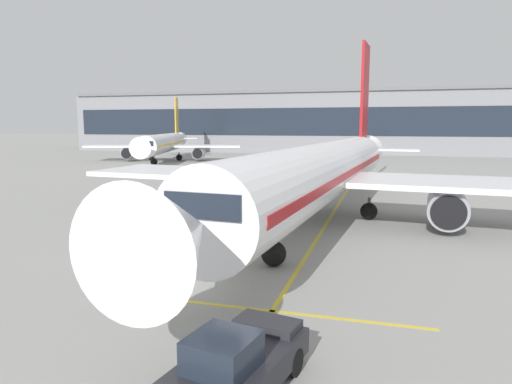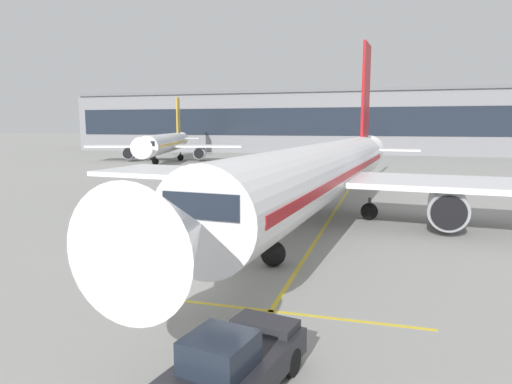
% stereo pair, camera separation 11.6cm
% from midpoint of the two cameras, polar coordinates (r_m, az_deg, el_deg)
% --- Properties ---
extents(ground_plane, '(600.00, 600.00, 0.00)m').
position_cam_midpoint_polar(ground_plane, '(19.18, -7.46, -12.13)').
color(ground_plane, gray).
extents(parked_airplane, '(36.45, 46.46, 15.19)m').
position_cam_midpoint_polar(parked_airplane, '(32.68, 8.66, 2.59)').
color(parked_airplane, white).
rests_on(parked_airplane, ground).
extents(belt_loader, '(5.04, 3.50, 3.52)m').
position_cam_midpoint_polar(belt_loader, '(26.79, -2.94, -4.07)').
color(belt_loader, silver).
rests_on(belt_loader, ground).
extents(baggage_cart_lead, '(2.71, 2.44, 1.91)m').
position_cam_midpoint_polar(baggage_cart_lead, '(24.71, -9.95, -5.09)').
color(baggage_cart_lead, '#515156').
rests_on(baggage_cart_lead, ground).
extents(baggage_cart_second, '(2.71, 2.44, 1.91)m').
position_cam_midpoint_polar(baggage_cart_second, '(24.60, -16.61, -5.38)').
color(baggage_cart_second, '#515156').
rests_on(baggage_cart_second, ground).
extents(pushback_tug, '(2.91, 4.72, 1.83)m').
position_cam_midpoint_polar(pushback_tug, '(12.16, -2.64, -20.48)').
color(pushback_tug, '#232328').
rests_on(pushback_tug, ground).
extents(ground_crew_by_loader, '(0.38, 0.52, 1.74)m').
position_cam_midpoint_polar(ground_crew_by_loader, '(25.17, -1.17, -4.72)').
color(ground_crew_by_loader, '#514C42').
rests_on(ground_crew_by_loader, ground).
extents(ground_crew_by_carts, '(0.47, 0.42, 1.74)m').
position_cam_midpoint_polar(ground_crew_by_carts, '(26.67, -7.38, -4.05)').
color(ground_crew_by_carts, black).
rests_on(ground_crew_by_carts, ground).
extents(ground_crew_marshaller, '(0.54, 0.35, 1.74)m').
position_cam_midpoint_polar(ground_crew_marshaller, '(22.95, -5.30, -6.05)').
color(ground_crew_marshaller, black).
rests_on(ground_crew_marshaller, ground).
extents(safety_cone_engine_keepout, '(0.67, 0.67, 0.75)m').
position_cam_midpoint_polar(safety_cone_engine_keepout, '(29.87, -3.39, -3.89)').
color(safety_cone_engine_keepout, black).
rests_on(safety_cone_engine_keepout, ground).
extents(safety_cone_wingtip, '(0.71, 0.71, 0.80)m').
position_cam_midpoint_polar(safety_cone_wingtip, '(34.03, -1.23, -2.33)').
color(safety_cone_wingtip, black).
rests_on(safety_cone_wingtip, ground).
extents(safety_cone_nose_mark, '(0.66, 0.66, 0.75)m').
position_cam_midpoint_polar(safety_cone_nose_mark, '(33.74, -3.31, -2.48)').
color(safety_cone_nose_mark, black).
rests_on(safety_cone_nose_mark, ground).
extents(apron_guidance_line_lead_in, '(0.20, 110.00, 0.01)m').
position_cam_midpoint_polar(apron_guidance_line_lead_in, '(32.34, 8.80, -3.69)').
color(apron_guidance_line_lead_in, yellow).
rests_on(apron_guidance_line_lead_in, ground).
extents(apron_guidance_line_stop_bar, '(12.00, 0.20, 0.01)m').
position_cam_midpoint_polar(apron_guidance_line_stop_bar, '(17.22, 0.71, -14.48)').
color(apron_guidance_line_stop_bar, yellow).
rests_on(apron_guidance_line_stop_bar, ground).
extents(terminal_building, '(126.98, 17.91, 14.93)m').
position_cam_midpoint_polar(terminal_building, '(116.51, 7.64, 8.62)').
color(terminal_building, gray).
rests_on(terminal_building, ground).
extents(distant_airplane, '(29.06, 37.10, 12.61)m').
position_cam_midpoint_polar(distant_airplane, '(87.94, -11.41, 5.92)').
color(distant_airplane, white).
rests_on(distant_airplane, ground).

